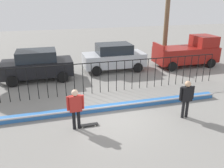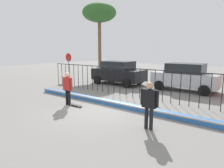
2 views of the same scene
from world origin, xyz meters
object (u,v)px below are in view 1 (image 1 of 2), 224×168
(skateboard, at_px, (89,125))
(pickup_truck, at_px, (188,52))
(parked_car_black, at_px, (37,65))
(parked_car_silver, at_px, (114,57))
(skateboarder, at_px, (76,106))
(camera_operator, at_px, (187,96))

(skateboard, bearing_deg, pickup_truck, 33.48)
(skateboard, distance_m, parked_car_black, 6.92)
(parked_car_silver, xyz_separation_m, pickup_truck, (5.74, -0.39, 0.06))
(skateboarder, xyz_separation_m, skateboard, (0.49, 0.06, -0.96))
(parked_car_black, distance_m, pickup_truck, 10.93)
(parked_car_black, bearing_deg, camera_operator, -48.28)
(parked_car_silver, bearing_deg, pickup_truck, -5.26)
(parked_car_silver, height_order, pickup_truck, pickup_truck)
(camera_operator, xyz_separation_m, parked_car_black, (-6.24, 6.94, -0.05))
(skateboard, bearing_deg, skateboarder, -177.05)
(parked_car_black, bearing_deg, skateboard, -73.00)
(parked_car_silver, bearing_deg, skateboarder, -117.98)
(parked_car_silver, bearing_deg, camera_operator, -83.49)
(parked_car_black, distance_m, parked_car_silver, 5.23)
(skateboarder, xyz_separation_m, camera_operator, (4.70, -0.33, 0.01))
(skateboarder, xyz_separation_m, pickup_truck, (9.39, 6.89, 0.02))
(skateboarder, distance_m, pickup_truck, 11.64)
(skateboard, distance_m, parked_car_silver, 7.93)
(skateboarder, distance_m, parked_car_black, 6.79)
(skateboarder, relative_size, parked_car_silver, 0.40)
(parked_car_black, bearing_deg, pickup_truck, 1.22)
(parked_car_black, height_order, parked_car_silver, same)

